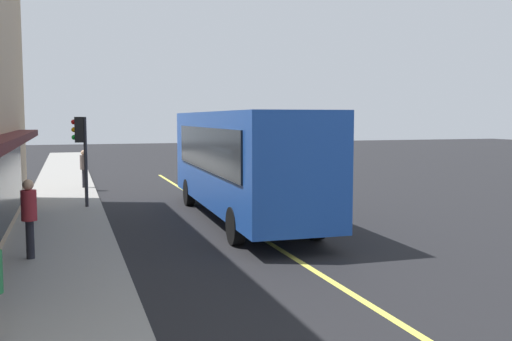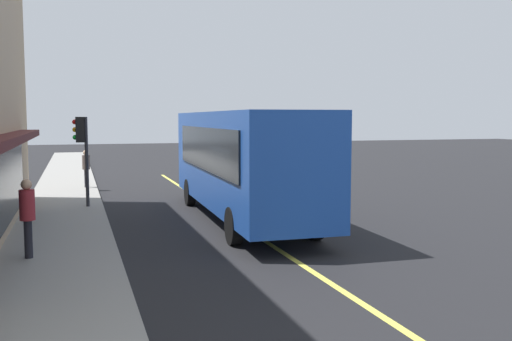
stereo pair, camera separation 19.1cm
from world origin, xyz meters
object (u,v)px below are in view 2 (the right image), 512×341
object	(u,v)px
bus	(242,159)
pedestrian_near_storefront	(86,165)
traffic_light	(82,140)
pedestrian_at_corner	(27,211)

from	to	relation	value
bus	pedestrian_near_storefront	world-z (taller)	bus
traffic_light	bus	bearing A→B (deg)	-125.08
traffic_light	pedestrian_at_corner	world-z (taller)	traffic_light
bus	traffic_light	xyz separation A→B (m)	(3.45, 4.91, 0.55)
traffic_light	pedestrian_at_corner	distance (m)	7.71
pedestrian_at_corner	pedestrian_near_storefront	xyz separation A→B (m)	(13.37, -1.53, -0.06)
bus	pedestrian_at_corner	size ratio (longest dim) A/B	6.24
pedestrian_at_corner	traffic_light	bearing A→B (deg)	-9.80
traffic_light	pedestrian_near_storefront	distance (m)	6.04
pedestrian_at_corner	pedestrian_near_storefront	distance (m)	13.46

